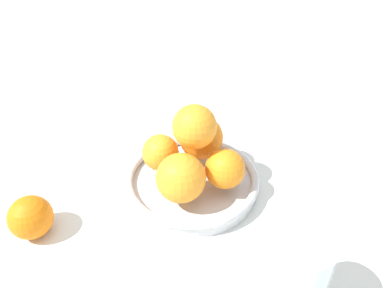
% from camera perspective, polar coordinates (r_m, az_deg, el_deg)
% --- Properties ---
extents(ground_plane, '(4.00, 4.00, 0.00)m').
position_cam_1_polar(ground_plane, '(0.69, -0.00, -6.68)').
color(ground_plane, silver).
extents(fruit_bowl, '(0.24, 0.24, 0.03)m').
position_cam_1_polar(fruit_bowl, '(0.68, -0.00, -5.68)').
color(fruit_bowl, silver).
rests_on(fruit_bowl, ground_plane).
extents(orange_pile, '(0.18, 0.16, 0.14)m').
position_cam_1_polar(orange_pile, '(0.64, 0.12, -1.20)').
color(orange_pile, orange).
rests_on(orange_pile, fruit_bowl).
extents(stray_orange, '(0.07, 0.07, 0.07)m').
position_cam_1_polar(stray_orange, '(0.65, -23.38, -10.20)').
color(stray_orange, orange).
rests_on(stray_orange, ground_plane).
extents(drinking_glass, '(0.07, 0.07, 0.13)m').
position_cam_1_polar(drinking_glass, '(0.51, 15.85, -18.73)').
color(drinking_glass, silver).
rests_on(drinking_glass, ground_plane).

